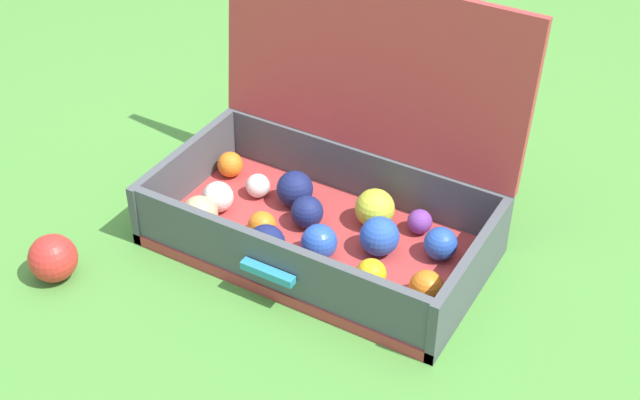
{
  "coord_description": "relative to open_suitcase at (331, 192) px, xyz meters",
  "views": [
    {
      "loc": [
        0.63,
        -1.19,
        1.16
      ],
      "look_at": [
        -0.06,
        0.0,
        0.12
      ],
      "focal_mm": 49.84,
      "sensor_mm": 36.0,
      "label": 1
    }
  ],
  "objects": [
    {
      "name": "stray_ball_on_grass",
      "position": [
        -0.39,
        -0.38,
        -0.06
      ],
      "size": [
        0.09,
        0.09,
        0.09
      ],
      "primitive_type": "sphere",
      "color": "red",
      "rests_on": "ground"
    },
    {
      "name": "ground_plane",
      "position": [
        0.06,
        -0.05,
        -0.11
      ],
      "size": [
        16.0,
        16.0,
        0.0
      ],
      "primitive_type": "plane",
      "color": "#4C8C38"
    },
    {
      "name": "open_suitcase",
      "position": [
        0.0,
        0.0,
        0.0
      ],
      "size": [
        0.66,
        0.43,
        0.49
      ],
      "color": "#B23838",
      "rests_on": "ground"
    }
  ]
}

